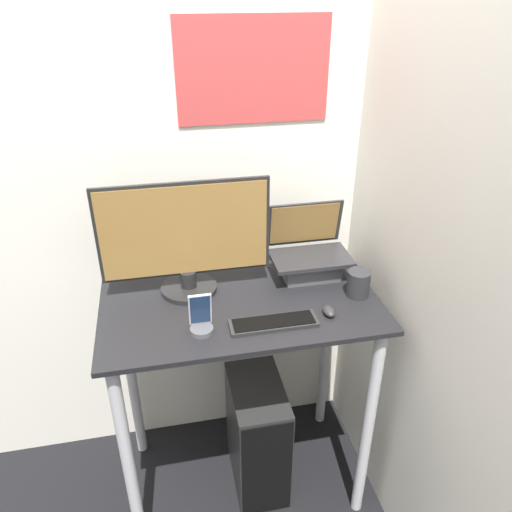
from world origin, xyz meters
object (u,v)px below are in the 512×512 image
Objects in this scene: laptop at (309,257)px; mouse at (329,311)px; cell_phone at (201,321)px; keyboard at (274,323)px; computer_tower at (257,435)px; monitor at (186,242)px.

laptop reaches higher than mouse.
laptop reaches higher than cell_phone.
cell_phone reaches higher than keyboard.
laptop is 0.56m from cell_phone.
computer_tower is at bearing 97.18° from keyboard.
laptop is at bearing 54.24° from keyboard.
keyboard is at bearing -3.42° from cell_phone.
keyboard is 0.76m from computer_tower.
mouse is (0.21, 0.02, 0.01)m from keyboard.
keyboard is at bearing -174.93° from mouse.
computer_tower is at bearing 146.96° from mouse.
computer_tower is at bearing -25.17° from monitor.
mouse reaches higher than computer_tower.
computer_tower is (0.25, -0.12, -0.95)m from monitor.
keyboard is 4.59× the size of mouse.
cell_phone is at bearing -146.19° from computer_tower.
cell_phone is (-0.46, -0.00, 0.03)m from mouse.
computer_tower is (0.23, 0.15, -0.78)m from cell_phone.
mouse is 0.44× the size of cell_phone.
laptop is at bearing 2.44° from monitor.
keyboard is at bearing -125.76° from laptop.
monitor is at bearing 154.83° from computer_tower.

